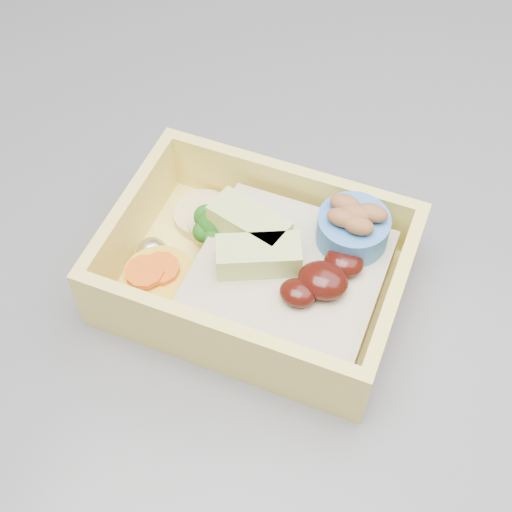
% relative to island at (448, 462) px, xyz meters
% --- Properties ---
extents(ground, '(3.50, 3.50, 0.00)m').
position_rel_island_xyz_m(ground, '(0.00, 0.10, -0.46)').
color(ground, beige).
rests_on(ground, ground).
extents(island, '(1.24, 0.84, 0.92)m').
position_rel_island_xyz_m(island, '(0.00, 0.00, 0.00)').
color(island, brown).
rests_on(island, ground).
extents(bento_box, '(0.20, 0.14, 0.07)m').
position_rel_island_xyz_m(bento_box, '(-0.21, -0.12, 0.48)').
color(bento_box, '#F4DC64').
rests_on(bento_box, island).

